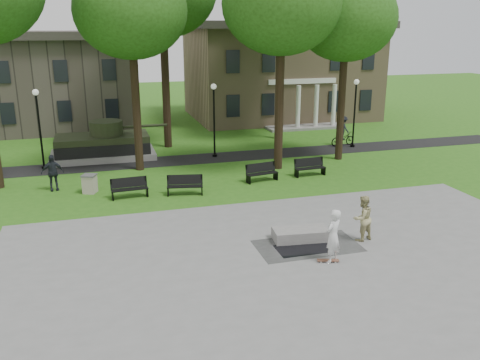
# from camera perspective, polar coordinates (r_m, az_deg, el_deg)

# --- Properties ---
(ground) EXTENTS (120.00, 120.00, 0.00)m
(ground) POSITION_cam_1_polar(r_m,az_deg,el_deg) (21.90, 3.36, -5.08)
(ground) COLOR #2A5E16
(ground) RESTS_ON ground
(plaza) EXTENTS (22.00, 16.00, 0.02)m
(plaza) POSITION_cam_1_polar(r_m,az_deg,el_deg) (17.70, 8.82, -10.83)
(plaza) COLOR gray
(plaza) RESTS_ON ground
(footpath) EXTENTS (44.00, 2.60, 0.01)m
(footpath) POSITION_cam_1_polar(r_m,az_deg,el_deg) (32.90, -3.59, 2.47)
(footpath) COLOR black
(footpath) RESTS_ON ground
(building_right) EXTENTS (17.00, 12.00, 8.60)m
(building_right) POSITION_cam_1_polar(r_m,az_deg,el_deg) (48.32, 4.45, 12.28)
(building_right) COLOR #9E8460
(building_right) RESTS_ON ground
(building_left) EXTENTS (15.00, 10.00, 7.20)m
(building_left) POSITION_cam_1_polar(r_m,az_deg,el_deg) (46.04, -21.55, 10.02)
(building_left) COLOR #4C443D
(building_left) RESTS_ON ground
(tree_1) EXTENTS (6.20, 6.20, 11.63)m
(tree_1) POSITION_cam_1_polar(r_m,az_deg,el_deg) (29.72, -12.18, 18.02)
(tree_1) COLOR black
(tree_1) RESTS_ON ground
(tree_2) EXTENTS (6.60, 6.60, 12.16)m
(tree_2) POSITION_cam_1_polar(r_m,az_deg,el_deg) (29.52, 4.68, 19.04)
(tree_2) COLOR black
(tree_2) RESTS_ON ground
(tree_3) EXTENTS (6.00, 6.00, 11.19)m
(tree_3) POSITION_cam_1_polar(r_m,az_deg,el_deg) (32.25, 11.85, 17.29)
(tree_3) COLOR black
(tree_3) RESTS_ON ground
(tree_5) EXTENTS (6.40, 6.40, 12.44)m
(tree_5) POSITION_cam_1_polar(r_m,az_deg,el_deg) (38.07, 4.68, 19.07)
(tree_5) COLOR black
(tree_5) RESTS_ON ground
(lamp_left) EXTENTS (0.36, 0.36, 4.73)m
(lamp_left) POSITION_cam_1_polar(r_m,az_deg,el_deg) (32.03, -21.64, 6.02)
(lamp_left) COLOR black
(lamp_left) RESTS_ON ground
(lamp_mid) EXTENTS (0.36, 0.36, 4.73)m
(lamp_mid) POSITION_cam_1_polar(r_m,az_deg,el_deg) (32.72, -2.93, 7.39)
(lamp_mid) COLOR black
(lamp_mid) RESTS_ON ground
(lamp_right) EXTENTS (0.36, 0.36, 4.73)m
(lamp_right) POSITION_cam_1_polar(r_m,az_deg,el_deg) (36.30, 12.77, 7.94)
(lamp_right) COLOR black
(lamp_right) RESTS_ON ground
(tank_monument) EXTENTS (7.45, 3.40, 2.40)m
(tank_monument) POSITION_cam_1_polar(r_m,az_deg,el_deg) (33.92, -15.09, 3.83)
(tank_monument) COLOR gray
(tank_monument) RESTS_ON ground
(puddle) EXTENTS (2.20, 1.20, 0.00)m
(puddle) POSITION_cam_1_polar(r_m,az_deg,el_deg) (19.77, 7.29, -7.64)
(puddle) COLOR black
(puddle) RESTS_ON plaza
(concrete_block) EXTENTS (2.30, 1.24, 0.45)m
(concrete_block) POSITION_cam_1_polar(r_m,az_deg,el_deg) (20.46, 6.84, -6.06)
(concrete_block) COLOR gray
(concrete_block) RESTS_ON plaza
(skateboard) EXTENTS (0.80, 0.42, 0.07)m
(skateboard) POSITION_cam_1_polar(r_m,az_deg,el_deg) (18.83, 9.85, -8.94)
(skateboard) COLOR brown
(skateboard) RESTS_ON plaza
(skateboarder) EXTENTS (0.87, 0.79, 2.00)m
(skateboarder) POSITION_cam_1_polar(r_m,az_deg,el_deg) (18.49, 10.41, -6.21)
(skateboarder) COLOR silver
(skateboarder) RESTS_ON plaza
(friend_watching) EXTENTS (1.05, 0.91, 1.85)m
(friend_watching) POSITION_cam_1_polar(r_m,az_deg,el_deg) (20.59, 13.58, -4.18)
(friend_watching) COLOR tan
(friend_watching) RESTS_ON plaza
(pedestrian_walker) EXTENTS (1.17, 0.64, 1.90)m
(pedestrian_walker) POSITION_cam_1_polar(r_m,az_deg,el_deg) (27.87, -20.32, 0.78)
(pedestrian_walker) COLOR #1F232A
(pedestrian_walker) RESTS_ON ground
(cyclist) EXTENTS (2.01, 1.18, 2.13)m
(cyclist) POSITION_cam_1_polar(r_m,az_deg,el_deg) (36.90, 11.48, 5.12)
(cyclist) COLOR black
(cyclist) RESTS_ON ground
(park_bench_0) EXTENTS (1.83, 0.65, 1.00)m
(park_bench_0) POSITION_cam_1_polar(r_m,az_deg,el_deg) (25.76, -12.31, -0.81)
(park_bench_0) COLOR black
(park_bench_0) RESTS_ON ground
(park_bench_1) EXTENTS (1.85, 0.86, 1.00)m
(park_bench_1) POSITION_cam_1_polar(r_m,az_deg,el_deg) (25.77, -6.24, -0.51)
(park_bench_1) COLOR black
(park_bench_1) RESTS_ON ground
(park_bench_2) EXTENTS (1.85, 0.83, 1.00)m
(park_bench_2) POSITION_cam_1_polar(r_m,az_deg,el_deg) (27.86, 2.45, 0.92)
(park_bench_2) COLOR black
(park_bench_2) RESTS_ON ground
(park_bench_3) EXTENTS (1.82, 0.63, 1.00)m
(park_bench_3) POSITION_cam_1_polar(r_m,az_deg,el_deg) (29.17, 7.82, 1.51)
(park_bench_3) COLOR black
(park_bench_3) RESTS_ON ground
(trash_bin) EXTENTS (0.87, 0.87, 0.96)m
(trash_bin) POSITION_cam_1_polar(r_m,az_deg,el_deg) (27.00, -16.52, -0.39)
(trash_bin) COLOR #B6AA96
(trash_bin) RESTS_ON ground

